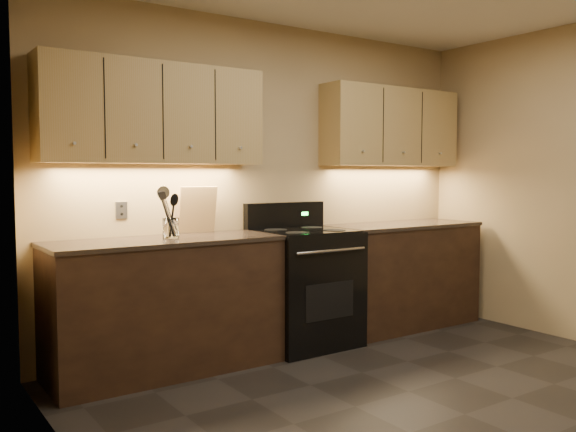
{
  "coord_description": "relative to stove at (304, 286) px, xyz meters",
  "views": [
    {
      "loc": [
        -2.77,
        -2.23,
        1.38
      ],
      "look_at": [
        -0.24,
        1.45,
        1.07
      ],
      "focal_mm": 38.0,
      "sensor_mm": 36.0,
      "label": 1
    }
  ],
  "objects": [
    {
      "name": "floor",
      "position": [
        -0.08,
        -1.68,
        -0.48
      ],
      "size": [
        4.0,
        4.0,
        0.0
      ],
      "primitive_type": "plane",
      "color": "black",
      "rests_on": "ground"
    },
    {
      "name": "wall_back",
      "position": [
        -0.08,
        0.32,
        0.82
      ],
      "size": [
        4.0,
        0.04,
        2.6
      ],
      "primitive_type": "cube",
      "color": "tan",
      "rests_on": "ground"
    },
    {
      "name": "wall_left",
      "position": [
        -2.08,
        -1.68,
        0.82
      ],
      "size": [
        0.04,
        4.0,
        2.6
      ],
      "primitive_type": "cube",
      "color": "tan",
      "rests_on": "ground"
    },
    {
      "name": "counter_left",
      "position": [
        -1.18,
        0.02,
        -0.01
      ],
      "size": [
        1.62,
        0.62,
        0.93
      ],
      "color": "black",
      "rests_on": "ground"
    },
    {
      "name": "counter_right",
      "position": [
        1.1,
        0.02,
        -0.01
      ],
      "size": [
        1.46,
        0.62,
        0.93
      ],
      "color": "black",
      "rests_on": "ground"
    },
    {
      "name": "stove",
      "position": [
        0.0,
        0.0,
        0.0
      ],
      "size": [
        0.76,
        0.68,
        1.14
      ],
      "color": "black",
      "rests_on": "ground"
    },
    {
      "name": "upper_cab_left",
      "position": [
        -1.18,
        0.17,
        1.32
      ],
      "size": [
        1.6,
        0.3,
        0.7
      ],
      "primitive_type": "cube",
      "color": "#A28751",
      "rests_on": "wall_back"
    },
    {
      "name": "upper_cab_right",
      "position": [
        1.1,
        0.17,
        1.32
      ],
      "size": [
        1.44,
        0.3,
        0.7
      ],
      "primitive_type": "cube",
      "color": "#A28751",
      "rests_on": "wall_back"
    },
    {
      "name": "outlet_plate",
      "position": [
        -1.38,
        0.31,
        0.64
      ],
      "size": [
        0.08,
        0.01,
        0.12
      ],
      "primitive_type": "cube",
      "color": "#B2B5BA",
      "rests_on": "wall_back"
    },
    {
      "name": "utensil_crock",
      "position": [
        -1.13,
        0.03,
        0.52
      ],
      "size": [
        0.14,
        0.14,
        0.14
      ],
      "color": "white",
      "rests_on": "counter_left"
    },
    {
      "name": "cutting_board",
      "position": [
        -0.81,
        0.27,
        0.63
      ],
      "size": [
        0.3,
        0.14,
        0.36
      ],
      "primitive_type": "cube",
      "rotation": [
        0.24,
        0.0,
        -0.13
      ],
      "color": "tan",
      "rests_on": "counter_left"
    },
    {
      "name": "wooden_spoon",
      "position": [
        -1.16,
        0.02,
        0.61
      ],
      "size": [
        0.15,
        0.14,
        0.3
      ],
      "primitive_type": null,
      "rotation": [
        -0.2,
        0.34,
        0.23
      ],
      "color": "tan",
      "rests_on": "utensil_crock"
    },
    {
      "name": "black_spoon",
      "position": [
        -1.13,
        0.04,
        0.61
      ],
      "size": [
        0.08,
        0.13,
        0.3
      ],
      "primitive_type": null,
      "rotation": [
        0.23,
        0.06,
        -0.06
      ],
      "color": "black",
      "rests_on": "utensil_crock"
    },
    {
      "name": "black_turner",
      "position": [
        -1.12,
        0.01,
        0.64
      ],
      "size": [
        0.18,
        0.15,
        0.36
      ],
      "primitive_type": null,
      "rotation": [
        -0.22,
        -0.19,
        0.34
      ],
      "color": "black",
      "rests_on": "utensil_crock"
    },
    {
      "name": "steel_spatula",
      "position": [
        -1.1,
        0.03,
        0.64
      ],
      "size": [
        0.21,
        0.14,
        0.36
      ],
      "primitive_type": null,
      "rotation": [
        0.19,
        -0.31,
        -0.27
      ],
      "color": "silver",
      "rests_on": "utensil_crock"
    },
    {
      "name": "steel_skimmer",
      "position": [
        -1.09,
        0.03,
        0.64
      ],
      "size": [
        0.2,
        0.11,
        0.36
      ],
      "primitive_type": null,
      "rotation": [
        0.08,
        -0.31,
        -0.13
      ],
      "color": "silver",
      "rests_on": "utensil_crock"
    }
  ]
}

